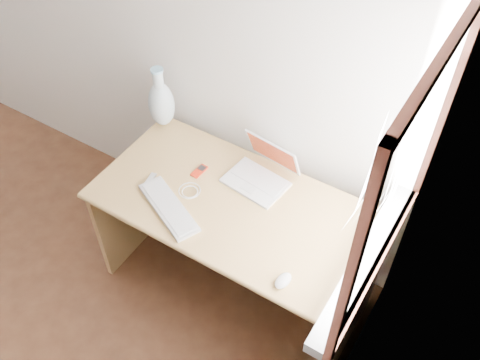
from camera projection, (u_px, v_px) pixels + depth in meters
The scene contains 9 objects.
window at pixel (398, 184), 1.86m from camera, with size 0.11×0.99×1.10m.
desk at pixel (244, 220), 2.73m from camera, with size 1.36×0.68×0.72m.
laptop at pixel (260, 172), 2.61m from camera, with size 0.32×0.28×0.20m.
external_keyboard at pixel (169, 207), 2.50m from camera, with size 0.41×0.28×0.02m.
mouse at pixel (283, 281), 2.22m from camera, with size 0.06×0.09×0.03m, color white.
ipod at pixel (199, 171), 2.67m from camera, with size 0.05×0.10×0.01m.
cable_coil at pixel (190, 190), 2.58m from camera, with size 0.11×0.11×0.01m, color white.
remote at pixel (151, 179), 2.64m from camera, with size 0.03×0.08×0.01m, color white.
vase at pixel (161, 103), 2.82m from camera, with size 0.14×0.14×0.36m.
Camera 1 is at (1.91, -0.05, 2.65)m, focal length 40.00 mm.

